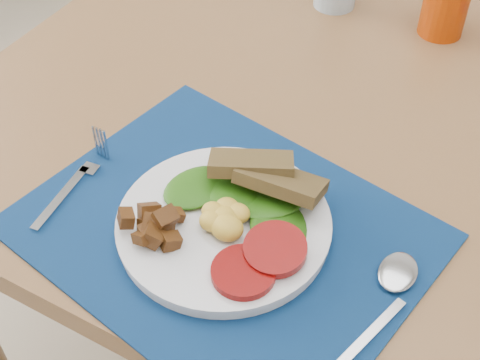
# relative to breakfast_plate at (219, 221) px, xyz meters

# --- Properties ---
(table) EXTENTS (1.40, 0.90, 0.75)m
(table) POSITION_rel_breakfast_plate_xyz_m (0.20, 0.27, -0.10)
(table) COLOR brown
(table) RESTS_ON ground
(placemat) EXTENTS (0.52, 0.44, 0.00)m
(placemat) POSITION_rel_breakfast_plate_xyz_m (0.00, 0.00, -0.02)
(placemat) COLOR black
(placemat) RESTS_ON table
(breakfast_plate) EXTENTS (0.25, 0.25, 0.06)m
(breakfast_plate) POSITION_rel_breakfast_plate_xyz_m (0.00, 0.00, 0.00)
(breakfast_plate) COLOR silver
(breakfast_plate) RESTS_ON placemat
(fork) EXTENTS (0.03, 0.17, 0.00)m
(fork) POSITION_rel_breakfast_plate_xyz_m (-0.20, -0.01, -0.02)
(fork) COLOR #B2B5BA
(fork) RESTS_ON placemat
(spoon) EXTENTS (0.05, 0.19, 0.01)m
(spoon) POSITION_rel_breakfast_plate_xyz_m (0.21, 0.01, -0.02)
(spoon) COLOR #B2B5BA
(spoon) RESTS_ON placemat
(juice_glass) EXTENTS (0.07, 0.07, 0.10)m
(juice_glass) POSITION_rel_breakfast_plate_xyz_m (0.10, 0.55, 0.03)
(juice_glass) COLOR #B73604
(juice_glass) RESTS_ON table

